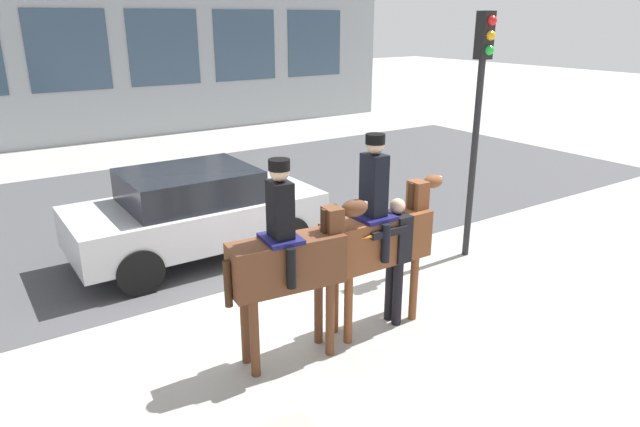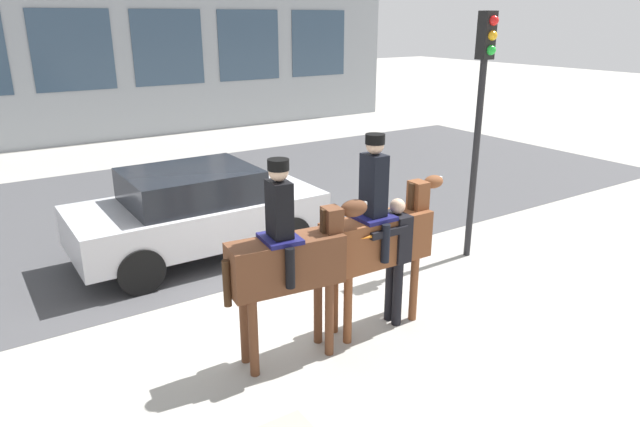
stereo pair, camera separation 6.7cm
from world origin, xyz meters
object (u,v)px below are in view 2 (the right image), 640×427
(mounted_horse_lead, at_px, (289,257))
(street_car_near_lane, at_px, (197,211))
(mounted_horse_companion, at_px, (379,233))
(pedestrian_bystander, at_px, (395,252))
(traffic_light, at_px, (481,99))

(mounted_horse_lead, xyz_separation_m, street_car_near_lane, (0.27, 3.58, -0.50))
(mounted_horse_lead, distance_m, mounted_horse_companion, 1.35)
(pedestrian_bystander, bearing_deg, traffic_light, -156.79)
(mounted_horse_lead, height_order, mounted_horse_companion, mounted_horse_companion)
(pedestrian_bystander, bearing_deg, mounted_horse_lead, -0.18)
(pedestrian_bystander, bearing_deg, mounted_horse_companion, -16.88)
(mounted_horse_lead, height_order, pedestrian_bystander, mounted_horse_lead)
(mounted_horse_companion, distance_m, pedestrian_bystander, 0.36)
(mounted_horse_lead, relative_size, street_car_near_lane, 0.60)
(mounted_horse_lead, height_order, traffic_light, traffic_light)
(mounted_horse_lead, relative_size, pedestrian_bystander, 1.41)
(mounted_horse_companion, height_order, street_car_near_lane, mounted_horse_companion)
(street_car_near_lane, height_order, traffic_light, traffic_light)
(pedestrian_bystander, height_order, traffic_light, traffic_light)
(mounted_horse_companion, height_order, traffic_light, traffic_light)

